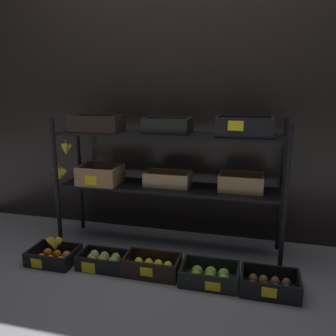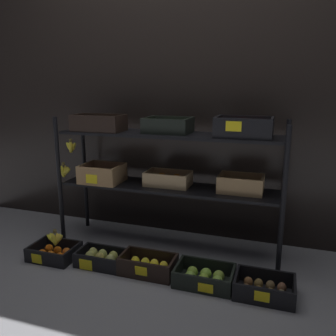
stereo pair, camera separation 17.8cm
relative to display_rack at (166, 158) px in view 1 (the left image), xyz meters
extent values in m
plane|color=gray|center=(0.01, 0.00, -0.70)|extent=(10.00, 10.00, 0.00)
cube|color=black|center=(0.01, 0.38, 0.30)|extent=(4.02, 0.12, 2.00)
cylinder|color=black|center=(-0.80, -0.18, -0.20)|extent=(0.03, 0.03, 0.99)
cylinder|color=black|center=(0.82, -0.18, -0.20)|extent=(0.03, 0.03, 0.99)
cylinder|color=black|center=(-0.80, 0.18, -0.20)|extent=(0.03, 0.03, 0.99)
cylinder|color=black|center=(0.82, 0.18, -0.20)|extent=(0.03, 0.03, 0.99)
cube|color=black|center=(0.01, 0.00, -0.22)|extent=(1.59, 0.33, 0.02)
cube|color=black|center=(0.01, 0.00, 0.17)|extent=(1.59, 0.33, 0.02)
cube|color=#A87F51|center=(-0.50, -0.04, -0.20)|extent=(0.30, 0.25, 0.01)
cube|color=#A87F51|center=(-0.50, -0.16, -0.14)|extent=(0.30, 0.02, 0.12)
cube|color=#A87F51|center=(-0.50, 0.08, -0.14)|extent=(0.30, 0.02, 0.12)
cube|color=#A87F51|center=(-0.65, -0.04, -0.14)|extent=(0.02, 0.22, 0.12)
cube|color=#A87F51|center=(-0.36, -0.04, -0.14)|extent=(0.02, 0.22, 0.12)
sphere|color=#602B57|center=(-0.59, -0.10, -0.17)|extent=(0.05, 0.05, 0.05)
sphere|color=#551F53|center=(-0.53, -0.10, -0.17)|extent=(0.05, 0.05, 0.05)
sphere|color=#6C2353|center=(-0.48, -0.10, -0.17)|extent=(0.05, 0.05, 0.05)
sphere|color=#621751|center=(-0.42, -0.10, -0.17)|extent=(0.05, 0.05, 0.05)
sphere|color=#6C2246|center=(-0.59, -0.04, -0.17)|extent=(0.05, 0.05, 0.05)
sphere|color=#62294E|center=(-0.53, -0.04, -0.17)|extent=(0.05, 0.05, 0.05)
sphere|color=#652F54|center=(-0.48, -0.04, -0.17)|extent=(0.05, 0.05, 0.05)
sphere|color=#6A1F59|center=(-0.42, -0.04, -0.17)|extent=(0.05, 0.05, 0.05)
sphere|color=#681846|center=(-0.59, 0.02, -0.17)|extent=(0.05, 0.05, 0.05)
sphere|color=#5D215B|center=(-0.53, 0.01, -0.17)|extent=(0.05, 0.05, 0.05)
sphere|color=#622E4D|center=(-0.48, 0.02, -0.17)|extent=(0.05, 0.05, 0.05)
sphere|color=#662C46|center=(-0.42, 0.02, -0.17)|extent=(0.05, 0.05, 0.05)
cube|color=yellow|center=(-0.52, -0.17, -0.16)|extent=(0.09, 0.01, 0.07)
cube|color=tan|center=(0.00, 0.03, -0.20)|extent=(0.33, 0.20, 0.01)
cube|color=tan|center=(0.00, -0.06, -0.15)|extent=(0.33, 0.02, 0.09)
cube|color=tan|center=(0.00, 0.12, -0.15)|extent=(0.33, 0.02, 0.09)
cube|color=tan|center=(-0.15, 0.03, -0.15)|extent=(0.02, 0.17, 0.09)
cube|color=tan|center=(0.16, 0.03, -0.15)|extent=(0.02, 0.17, 0.09)
sphere|color=orange|center=(-0.05, 0.00, -0.16)|extent=(0.07, 0.07, 0.07)
sphere|color=orange|center=(0.06, 0.01, -0.16)|extent=(0.07, 0.07, 0.07)
sphere|color=orange|center=(-0.05, 0.05, -0.16)|extent=(0.07, 0.07, 0.07)
sphere|color=orange|center=(0.06, 0.05, -0.16)|extent=(0.07, 0.07, 0.07)
cube|color=tan|center=(0.54, 0.03, -0.20)|extent=(0.31, 0.21, 0.01)
cube|color=tan|center=(0.54, -0.07, -0.14)|extent=(0.31, 0.02, 0.11)
cube|color=tan|center=(0.54, 0.13, -0.14)|extent=(0.31, 0.02, 0.11)
cube|color=tan|center=(0.39, 0.03, -0.14)|extent=(0.02, 0.18, 0.11)
cube|color=tan|center=(0.68, 0.03, -0.14)|extent=(0.02, 0.18, 0.11)
sphere|color=gold|center=(0.48, 0.01, -0.16)|extent=(0.07, 0.07, 0.07)
sphere|color=#DDB754|center=(0.59, 0.01, -0.16)|extent=(0.07, 0.07, 0.07)
sphere|color=#E1BF56|center=(0.49, 0.06, -0.16)|extent=(0.07, 0.07, 0.07)
sphere|color=gold|center=(0.58, 0.05, -0.16)|extent=(0.07, 0.07, 0.07)
cube|color=black|center=(-0.52, -0.04, 0.19)|extent=(0.38, 0.21, 0.01)
cube|color=black|center=(-0.52, -0.14, 0.25)|extent=(0.38, 0.02, 0.11)
cube|color=black|center=(-0.52, 0.06, 0.25)|extent=(0.38, 0.02, 0.11)
cube|color=black|center=(-0.70, -0.04, 0.25)|extent=(0.02, 0.18, 0.11)
cube|color=black|center=(-0.34, -0.04, 0.25)|extent=(0.02, 0.18, 0.11)
ellipsoid|color=brown|center=(-0.63, -0.07, 0.23)|extent=(0.05, 0.05, 0.07)
ellipsoid|color=brown|center=(-0.57, -0.08, 0.23)|extent=(0.05, 0.05, 0.07)
ellipsoid|color=brown|center=(-0.51, -0.07, 0.23)|extent=(0.05, 0.05, 0.07)
ellipsoid|color=brown|center=(-0.46, -0.07, 0.23)|extent=(0.05, 0.05, 0.07)
ellipsoid|color=brown|center=(-0.40, -0.07, 0.23)|extent=(0.05, 0.05, 0.07)
ellipsoid|color=brown|center=(-0.63, -0.01, 0.23)|extent=(0.05, 0.05, 0.07)
ellipsoid|color=brown|center=(-0.57, -0.01, 0.23)|extent=(0.05, 0.05, 0.07)
ellipsoid|color=brown|center=(-0.51, -0.01, 0.23)|extent=(0.05, 0.05, 0.07)
ellipsoid|color=brown|center=(-0.46, -0.01, 0.23)|extent=(0.05, 0.05, 0.07)
ellipsoid|color=brown|center=(-0.40, -0.01, 0.23)|extent=(0.05, 0.05, 0.07)
cube|color=black|center=(0.00, 0.03, 0.19)|extent=(0.32, 0.26, 0.01)
cube|color=black|center=(0.00, -0.09, 0.24)|extent=(0.32, 0.02, 0.10)
cube|color=black|center=(0.00, 0.15, 0.24)|extent=(0.32, 0.02, 0.10)
cube|color=black|center=(-0.15, 0.03, 0.24)|extent=(0.02, 0.22, 0.10)
cube|color=black|center=(0.16, 0.03, 0.24)|extent=(0.02, 0.22, 0.10)
sphere|color=#92B942|center=(-0.06, -0.01, 0.23)|extent=(0.07, 0.07, 0.07)
sphere|color=#93C847|center=(0.06, -0.01, 0.23)|extent=(0.07, 0.07, 0.07)
sphere|color=#92C948|center=(-0.05, 0.07, 0.23)|extent=(0.07, 0.07, 0.07)
sphere|color=#88B83C|center=(0.05, 0.07, 0.23)|extent=(0.07, 0.07, 0.07)
cube|color=black|center=(0.54, -0.01, 0.19)|extent=(0.37, 0.24, 0.01)
cube|color=black|center=(0.54, -0.12, 0.26)|extent=(0.37, 0.02, 0.12)
cube|color=black|center=(0.54, 0.10, 0.26)|extent=(0.37, 0.02, 0.12)
cube|color=black|center=(0.36, -0.01, 0.26)|extent=(0.02, 0.21, 0.12)
cube|color=black|center=(0.72, -0.01, 0.26)|extent=(0.02, 0.21, 0.12)
sphere|color=red|center=(0.46, -0.04, 0.23)|extent=(0.07, 0.07, 0.07)
sphere|color=red|center=(0.54, -0.04, 0.23)|extent=(0.07, 0.07, 0.07)
sphere|color=red|center=(0.63, -0.05, 0.23)|extent=(0.07, 0.07, 0.07)
sphere|color=red|center=(0.45, 0.03, 0.23)|extent=(0.07, 0.07, 0.07)
sphere|color=red|center=(0.54, 0.03, 0.23)|extent=(0.07, 0.07, 0.07)
sphere|color=red|center=(0.63, 0.03, 0.23)|extent=(0.07, 0.07, 0.07)
cube|color=yellow|center=(0.49, -0.13, 0.27)|extent=(0.10, 0.01, 0.06)
cylinder|color=brown|center=(-0.84, -0.06, -0.09)|extent=(0.02, 0.02, 0.02)
ellipsoid|color=yellow|center=(-0.86, -0.06, -0.15)|extent=(0.09, 0.03, 0.09)
ellipsoid|color=yellow|center=(-0.86, -0.06, -0.15)|extent=(0.08, 0.03, 0.10)
ellipsoid|color=yellow|center=(-0.85, -0.07, -0.15)|extent=(0.05, 0.03, 0.10)
ellipsoid|color=yellow|center=(-0.83, -0.05, -0.15)|extent=(0.05, 0.03, 0.10)
ellipsoid|color=yellow|center=(-0.82, -0.06, -0.15)|extent=(0.08, 0.03, 0.10)
ellipsoid|color=yellow|center=(-0.81, -0.06, -0.15)|extent=(0.10, 0.03, 0.08)
cylinder|color=brown|center=(-0.84, 0.06, 0.08)|extent=(0.02, 0.02, 0.02)
ellipsoid|color=yellow|center=(-0.86, 0.06, 0.02)|extent=(0.08, 0.03, 0.09)
ellipsoid|color=yellow|center=(-0.85, 0.07, 0.02)|extent=(0.05, 0.03, 0.10)
ellipsoid|color=yellow|center=(-0.84, 0.06, 0.02)|extent=(0.04, 0.03, 0.09)
ellipsoid|color=yellow|center=(-0.82, 0.07, 0.02)|extent=(0.08, 0.03, 0.09)
cube|color=black|center=(-0.71, -0.42, -0.69)|extent=(0.32, 0.25, 0.01)
cube|color=black|center=(-0.71, -0.53, -0.64)|extent=(0.32, 0.02, 0.09)
cube|color=black|center=(-0.71, -0.30, -0.64)|extent=(0.32, 0.02, 0.09)
cube|color=black|center=(-0.87, -0.42, -0.64)|extent=(0.02, 0.21, 0.09)
cube|color=black|center=(-0.56, -0.42, -0.64)|extent=(0.02, 0.21, 0.09)
sphere|color=orange|center=(-0.79, -0.46, -0.66)|extent=(0.06, 0.06, 0.06)
sphere|color=orange|center=(-0.71, -0.46, -0.66)|extent=(0.06, 0.06, 0.06)
sphere|color=orange|center=(-0.64, -0.46, -0.66)|extent=(0.06, 0.06, 0.06)
sphere|color=orange|center=(-0.79, -0.37, -0.66)|extent=(0.06, 0.06, 0.06)
sphere|color=orange|center=(-0.71, -0.38, -0.66)|extent=(0.06, 0.06, 0.06)
sphere|color=orange|center=(-0.63, -0.38, -0.66)|extent=(0.06, 0.06, 0.06)
cube|color=yellow|center=(-0.77, -0.54, -0.65)|extent=(0.08, 0.01, 0.07)
cube|color=black|center=(-0.34, -0.40, -0.69)|extent=(0.33, 0.20, 0.01)
cube|color=black|center=(-0.34, -0.49, -0.64)|extent=(0.33, 0.02, 0.09)
cube|color=black|center=(-0.34, -0.31, -0.64)|extent=(0.33, 0.02, 0.09)
cube|color=black|center=(-0.50, -0.40, -0.64)|extent=(0.02, 0.17, 0.09)
cube|color=black|center=(-0.18, -0.40, -0.64)|extent=(0.02, 0.17, 0.09)
ellipsoid|color=#ABAF54|center=(-0.42, -0.43, -0.64)|extent=(0.07, 0.07, 0.09)
ellipsoid|color=gold|center=(-0.34, -0.43, -0.64)|extent=(0.07, 0.07, 0.09)
ellipsoid|color=tan|center=(-0.26, -0.43, -0.64)|extent=(0.07, 0.07, 0.09)
ellipsoid|color=#BEC05E|center=(-0.42, -0.37, -0.64)|extent=(0.07, 0.07, 0.09)
ellipsoid|color=#A7B152|center=(-0.35, -0.38, -0.64)|extent=(0.07, 0.07, 0.09)
ellipsoid|color=#AFB04B|center=(-0.26, -0.38, -0.64)|extent=(0.07, 0.07, 0.09)
cube|color=yellow|center=(-0.41, -0.50, -0.66)|extent=(0.10, 0.01, 0.07)
cube|color=black|center=(0.00, -0.40, -0.69)|extent=(0.37, 0.20, 0.01)
cube|color=black|center=(0.00, -0.49, -0.63)|extent=(0.37, 0.02, 0.11)
cube|color=black|center=(0.00, -0.30, -0.63)|extent=(0.37, 0.02, 0.11)
cube|color=black|center=(-0.17, -0.40, -0.63)|extent=(0.02, 0.17, 0.11)
cube|color=black|center=(0.18, -0.40, -0.63)|extent=(0.02, 0.17, 0.11)
ellipsoid|color=yellow|center=(-0.10, -0.43, -0.65)|extent=(0.06, 0.06, 0.08)
ellipsoid|color=yellow|center=(-0.03, -0.43, -0.65)|extent=(0.06, 0.06, 0.08)
ellipsoid|color=yellow|center=(0.04, -0.42, -0.65)|extent=(0.06, 0.06, 0.08)
ellipsoid|color=yellow|center=(0.10, -0.43, -0.65)|extent=(0.06, 0.06, 0.08)
ellipsoid|color=yellow|center=(-0.10, -0.37, -0.65)|extent=(0.06, 0.06, 0.08)
ellipsoid|color=yellow|center=(-0.03, -0.37, -0.65)|extent=(0.06, 0.06, 0.08)
ellipsoid|color=yellow|center=(0.04, -0.37, -0.65)|extent=(0.06, 0.06, 0.08)
ellipsoid|color=yellow|center=(0.11, -0.37, -0.65)|extent=(0.06, 0.06, 0.08)
cube|color=yellow|center=(0.00, -0.50, -0.63)|extent=(0.08, 0.01, 0.07)
cube|color=black|center=(0.39, -0.40, -0.69)|extent=(0.36, 0.24, 0.01)
cube|color=black|center=(0.39, -0.52, -0.64)|extent=(0.36, 0.02, 0.10)
cube|color=black|center=(0.39, -0.29, -0.64)|extent=(0.36, 0.02, 0.10)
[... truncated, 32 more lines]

